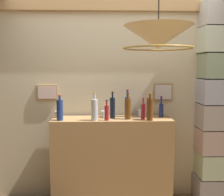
{
  "coord_description": "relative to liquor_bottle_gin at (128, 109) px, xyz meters",
  "views": [
    {
      "loc": [
        -0.1,
        -2.35,
        1.69
      ],
      "look_at": [
        0.0,
        0.77,
        1.33
      ],
      "focal_mm": 43.31,
      "sensor_mm": 36.0,
      "label": 1
    }
  ],
  "objects": [
    {
      "name": "glass_tumbler_shot",
      "position": [
        -0.29,
        0.17,
        -0.09
      ],
      "size": [
        0.07,
        0.07,
        0.07
      ],
      "color": "silver",
      "rests_on": "bar_shelf_unit"
    },
    {
      "name": "liquor_bottle_brandy",
      "position": [
        -0.39,
        -0.07,
        0.0
      ],
      "size": [
        0.08,
        0.08,
        0.32
      ],
      "color": "#B4BBBE",
      "rests_on": "bar_shelf_unit"
    },
    {
      "name": "liquor_bottle_bourbon",
      "position": [
        -0.25,
        -0.06,
        -0.03
      ],
      "size": [
        0.05,
        0.05,
        0.24
      ],
      "color": "maroon",
      "rests_on": "bar_shelf_unit"
    },
    {
      "name": "panelled_rear_partition",
      "position": [
        -0.19,
        0.33,
        0.14
      ],
      "size": [
        3.66,
        0.15,
        2.52
      ],
      "color": "beige",
      "rests_on": "ground"
    },
    {
      "name": "liquor_bottle_port",
      "position": [
        -0.79,
        -0.05,
        -0.0
      ],
      "size": [
        0.07,
        0.07,
        0.29
      ],
      "color": "navy",
      "rests_on": "bar_shelf_unit"
    },
    {
      "name": "liquor_bottle_whiskey",
      "position": [
        -0.18,
        0.07,
        0.0
      ],
      "size": [
        0.06,
        0.06,
        0.33
      ],
      "color": "black",
      "rests_on": "bar_shelf_unit"
    },
    {
      "name": "liquor_bottle_gin",
      "position": [
        0.0,
        0.0,
        0.0
      ],
      "size": [
        0.07,
        0.07,
        0.31
      ],
      "color": "brown",
      "rests_on": "bar_shelf_unit"
    },
    {
      "name": "glass_tumbler_rocks",
      "position": [
        -0.83,
        0.13,
        -0.09
      ],
      "size": [
        0.08,
        0.08,
        0.08
      ],
      "color": "silver",
      "rests_on": "bar_shelf_unit"
    },
    {
      "name": "liquor_bottle_mezcal",
      "position": [
        0.18,
        -0.01,
        -0.03
      ],
      "size": [
        0.05,
        0.05,
        0.26
      ],
      "color": "maroon",
      "rests_on": "bar_shelf_unit"
    },
    {
      "name": "glass_tumbler_highball",
      "position": [
        0.18,
        0.17,
        -0.08
      ],
      "size": [
        0.07,
        0.07,
        0.09
      ],
      "color": "silver",
      "rests_on": "bar_shelf_unit"
    },
    {
      "name": "pendant_lamp",
      "position": [
        0.21,
        -0.66,
        0.75
      ],
      "size": [
        0.63,
        0.63,
        0.64
      ],
      "color": "beige"
    },
    {
      "name": "liquor_bottle_scotch",
      "position": [
        0.01,
        0.16,
        0.01
      ],
      "size": [
        0.07,
        0.07,
        0.34
      ],
      "color": "navy",
      "rests_on": "bar_shelf_unit"
    },
    {
      "name": "liquor_bottle_sherry",
      "position": [
        0.42,
        0.13,
        -0.03
      ],
      "size": [
        0.05,
        0.05,
        0.26
      ],
      "color": "navy",
      "rests_on": "bar_shelf_unit"
    },
    {
      "name": "bar_shelf_unit",
      "position": [
        -0.19,
        0.06,
        -0.66
      ],
      "size": [
        1.43,
        0.39,
        1.08
      ],
      "primitive_type": "cube",
      "color": "#9E7547",
      "rests_on": "ground"
    },
    {
      "name": "liquor_bottle_tequila",
      "position": [
        0.25,
        -0.08,
        0.01
      ],
      "size": [
        0.07,
        0.07,
        0.32
      ],
      "color": "#5B3413",
      "rests_on": "bar_shelf_unit"
    },
    {
      "name": "stone_pillar",
      "position": [
        1.11,
        0.16,
        0.04
      ],
      "size": [
        0.46,
        0.39,
        2.46
      ],
      "color": "gray",
      "rests_on": "ground"
    }
  ]
}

